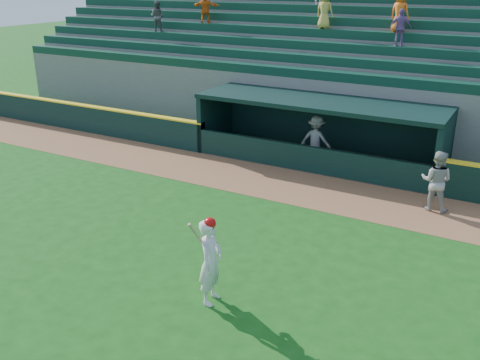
{
  "coord_description": "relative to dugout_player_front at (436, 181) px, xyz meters",
  "views": [
    {
      "loc": [
        7.05,
        -10.93,
        6.84
      ],
      "look_at": [
        0.0,
        1.6,
        1.3
      ],
      "focal_mm": 40.0,
      "sensor_mm": 36.0,
      "label": 1
    }
  ],
  "objects": [
    {
      "name": "ground",
      "position": [
        -4.83,
        -5.25,
        -0.95
      ],
      "size": [
        120.0,
        120.0,
        0.0
      ],
      "primitive_type": "plane",
      "color": "#144D13",
      "rests_on": "ground"
    },
    {
      "name": "batter_at_plate",
      "position": [
        -3.35,
        -7.6,
        0.07
      ],
      "size": [
        0.59,
        0.88,
        2.07
      ],
      "color": "silver",
      "rests_on": "ground"
    },
    {
      "name": "dugout_player_inside",
      "position": [
        -4.85,
        2.32,
        -0.01
      ],
      "size": [
        1.21,
        0.7,
        1.88
      ],
      "primitive_type": "imported",
      "rotation": [
        0.0,
        0.0,
        3.14
      ],
      "color": "#9C9B97",
      "rests_on": "ground"
    },
    {
      "name": "dugout_player_front",
      "position": [
        0.0,
        0.0,
        0.0
      ],
      "size": [
        0.94,
        0.74,
        1.91
      ],
      "primitive_type": "imported",
      "rotation": [
        0.0,
        0.0,
        3.13
      ],
      "color": "#A2A29D",
      "rests_on": "ground"
    },
    {
      "name": "dugout",
      "position": [
        -4.83,
        2.75,
        0.4
      ],
      "size": [
        9.4,
        2.8,
        2.46
      ],
      "color": "slate",
      "rests_on": "ground"
    },
    {
      "name": "stands",
      "position": [
        -4.82,
        7.32,
        1.44
      ],
      "size": [
        34.5,
        6.25,
        7.58
      ],
      "color": "slate",
      "rests_on": "ground"
    },
    {
      "name": "field_wall_left",
      "position": [
        -17.08,
        1.3,
        -0.35
      ],
      "size": [
        15.5,
        0.3,
        1.2
      ],
      "primitive_type": "cube",
      "color": "black",
      "rests_on": "ground"
    },
    {
      "name": "warning_track",
      "position": [
        -4.83,
        -0.35,
        -0.95
      ],
      "size": [
        40.0,
        3.0,
        0.01
      ],
      "primitive_type": "cube",
      "color": "brown",
      "rests_on": "ground"
    },
    {
      "name": "wall_stripe_left",
      "position": [
        -17.08,
        1.3,
        0.28
      ],
      "size": [
        15.5,
        0.32,
        0.06
      ],
      "primitive_type": "cube",
      "color": "yellow",
      "rests_on": "field_wall_left"
    }
  ]
}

